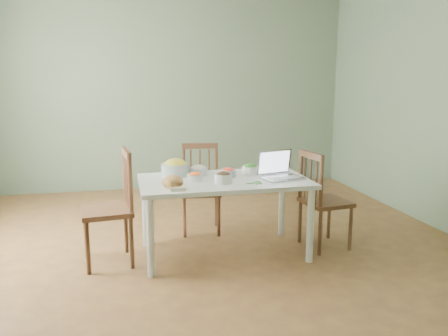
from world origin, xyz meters
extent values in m
cube|color=brown|center=(0.00, 0.00, 0.00)|extent=(5.00, 5.00, 0.00)
cube|color=#5B7053|center=(0.00, 2.50, 1.35)|extent=(5.00, 0.00, 2.70)
cube|color=#5B7053|center=(0.00, -2.50, 1.35)|extent=(5.00, 0.00, 2.70)
ellipsoid|color=tan|center=(-0.32, -0.41, 0.74)|extent=(0.20, 0.20, 0.11)
cube|color=#EEE7C7|center=(-0.29, -0.50, 0.71)|extent=(0.13, 0.05, 0.03)
cylinder|color=#D8BC7F|center=(0.51, 0.14, 0.70)|extent=(0.22, 0.22, 0.02)
camera|label=1|loc=(-0.70, -3.91, 1.56)|focal=36.09mm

